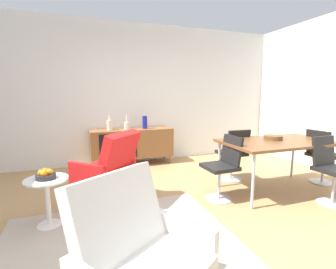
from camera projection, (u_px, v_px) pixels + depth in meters
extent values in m
plane|color=tan|center=(183.00, 216.00, 2.85)|extent=(8.32, 8.32, 0.00)
cube|color=silver|center=(134.00, 94.00, 5.04)|extent=(6.80, 0.12, 2.80)
cube|color=brown|center=(132.00, 143.00, 4.88)|extent=(1.60, 0.44, 0.56)
cube|color=black|center=(119.00, 146.00, 4.57)|extent=(0.70, 0.01, 0.48)
cylinder|color=brown|center=(95.00, 166.00, 4.53)|extent=(0.03, 0.03, 0.16)
cylinder|color=brown|center=(170.00, 159.00, 5.02)|extent=(0.03, 0.03, 0.16)
cylinder|color=brown|center=(94.00, 162.00, 4.85)|extent=(0.03, 0.03, 0.16)
cylinder|color=brown|center=(165.00, 156.00, 5.34)|extent=(0.03, 0.03, 0.16)
cylinder|color=navy|center=(145.00, 122.00, 4.90)|extent=(0.10, 0.10, 0.25)
cylinder|color=beige|center=(127.00, 126.00, 4.79)|extent=(0.12, 0.12, 0.14)
cylinder|color=beige|center=(127.00, 119.00, 4.77)|extent=(0.04, 0.04, 0.14)
cylinder|color=beige|center=(110.00, 125.00, 4.68)|extent=(0.12, 0.12, 0.19)
cylinder|color=beige|center=(110.00, 118.00, 4.66)|extent=(0.04, 0.04, 0.09)
cube|color=brown|center=(278.00, 142.00, 3.51)|extent=(1.60, 0.90, 0.04)
cylinder|color=#B7B7BC|center=(253.00, 182.00, 2.97)|extent=(0.04, 0.04, 0.70)
cylinder|color=#B7B7BC|center=(219.00, 164.00, 3.69)|extent=(0.04, 0.04, 0.70)
cylinder|color=#B7B7BC|center=(293.00, 157.00, 4.17)|extent=(0.04, 0.04, 0.70)
cylinder|color=brown|center=(273.00, 138.00, 3.60)|extent=(0.26, 0.26, 0.06)
cube|color=black|center=(324.00, 155.00, 3.87)|extent=(0.43, 0.43, 0.05)
cube|color=black|center=(318.00, 143.00, 3.76)|extent=(0.12, 0.39, 0.38)
cylinder|color=#B7B7BC|center=(323.00, 170.00, 3.90)|extent=(0.04, 0.04, 0.42)
cylinder|color=#B7B7BC|center=(322.00, 182.00, 3.94)|extent=(0.36, 0.36, 0.01)
cube|color=black|center=(220.00, 167.00, 3.24)|extent=(0.42, 0.42, 0.05)
cube|color=black|center=(232.00, 150.00, 3.27)|extent=(0.11, 0.38, 0.38)
cylinder|color=#B7B7BC|center=(219.00, 184.00, 3.28)|extent=(0.04, 0.04, 0.42)
cylinder|color=#B7B7BC|center=(219.00, 198.00, 3.31)|extent=(0.36, 0.36, 0.01)
cube|color=black|center=(335.00, 170.00, 3.09)|extent=(0.42, 0.42, 0.05)
cube|color=black|center=(323.00, 151.00, 3.22)|extent=(0.38, 0.11, 0.38)
cylinder|color=#B7B7BC|center=(333.00, 188.00, 3.13)|extent=(0.04, 0.04, 0.42)
cylinder|color=#B7B7BC|center=(332.00, 203.00, 3.16)|extent=(0.36, 0.36, 0.01)
cube|color=black|center=(231.00, 153.00, 4.01)|extent=(0.41, 0.41, 0.05)
cube|color=black|center=(238.00, 142.00, 3.81)|extent=(0.38, 0.10, 0.38)
cylinder|color=#B7B7BC|center=(231.00, 167.00, 4.05)|extent=(0.04, 0.04, 0.42)
cylinder|color=#B7B7BC|center=(230.00, 179.00, 4.08)|extent=(0.36, 0.36, 0.01)
cube|color=red|center=(105.00, 174.00, 3.17)|extent=(0.82, 0.82, 0.20)
cube|color=red|center=(120.00, 152.00, 3.02)|extent=(0.61, 0.62, 0.51)
cube|color=red|center=(120.00, 162.00, 3.45)|extent=(0.40, 0.39, 0.28)
cube|color=red|center=(86.00, 175.00, 2.86)|extent=(0.40, 0.39, 0.28)
cylinder|color=#B7B7BC|center=(106.00, 191.00, 3.21)|extent=(0.06, 0.06, 0.28)
cylinder|color=#B7B7BC|center=(106.00, 201.00, 3.23)|extent=(0.48, 0.48, 0.02)
cube|color=silver|center=(117.00, 214.00, 1.46)|extent=(0.65, 0.55, 0.51)
cube|color=silver|center=(182.00, 239.00, 1.61)|extent=(0.32, 0.46, 0.28)
cylinder|color=white|center=(46.00, 180.00, 2.57)|extent=(0.44, 0.44, 0.02)
cylinder|color=white|center=(48.00, 203.00, 2.62)|extent=(0.05, 0.05, 0.50)
cone|color=white|center=(50.00, 224.00, 2.65)|extent=(0.32, 0.32, 0.02)
cylinder|color=#262628|center=(46.00, 176.00, 2.57)|extent=(0.20, 0.20, 0.05)
sphere|color=orange|center=(50.00, 172.00, 2.57)|extent=(0.07, 0.07, 0.07)
sphere|color=orange|center=(45.00, 171.00, 2.60)|extent=(0.07, 0.07, 0.07)
sphere|color=orange|center=(41.00, 173.00, 2.54)|extent=(0.07, 0.07, 0.07)
sphere|color=orange|center=(44.00, 173.00, 2.52)|extent=(0.07, 0.07, 0.07)
cube|color=#B7AD99|center=(119.00, 243.00, 2.33)|extent=(2.20, 1.70, 0.01)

